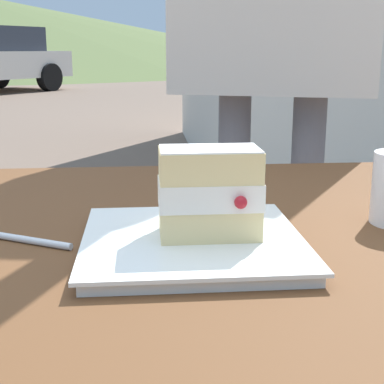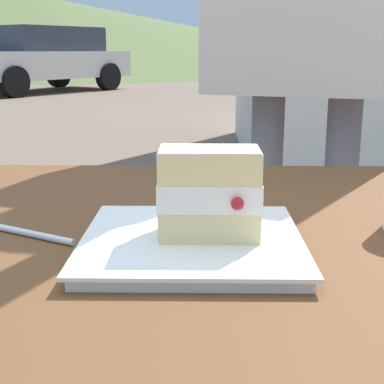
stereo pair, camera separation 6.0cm
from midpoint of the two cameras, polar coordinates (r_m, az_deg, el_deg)
name	(u,v)px [view 1 (the left image)]	position (r m, az deg, el deg)	size (l,w,h in m)	color
patio_table	(18,333)	(0.67, -19.78, -13.32)	(1.53, 0.90, 0.72)	brown
dessert_plate	(192,241)	(0.61, -2.80, -5.07)	(0.23, 0.23, 0.02)	white
cake_slice	(210,193)	(0.59, -1.05, -0.17)	(0.11, 0.07, 0.10)	#EAD18C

